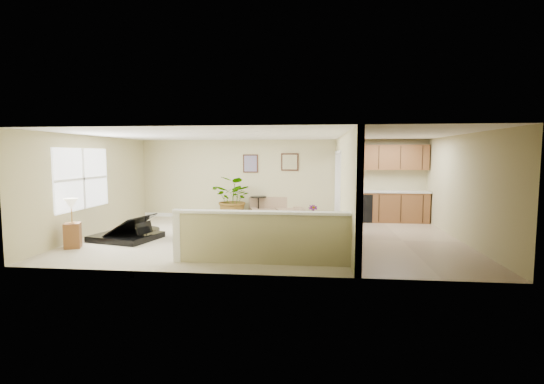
# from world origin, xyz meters

# --- Properties ---
(floor) EXTENTS (9.00, 9.00, 0.00)m
(floor) POSITION_xyz_m (0.00, 0.00, 0.00)
(floor) COLOR beige
(floor) RESTS_ON ground
(back_wall) EXTENTS (9.00, 0.04, 2.50)m
(back_wall) POSITION_xyz_m (0.00, 3.00, 1.25)
(back_wall) COLOR #BFB582
(back_wall) RESTS_ON floor
(front_wall) EXTENTS (9.00, 0.04, 2.50)m
(front_wall) POSITION_xyz_m (0.00, -3.00, 1.25)
(front_wall) COLOR #BFB582
(front_wall) RESTS_ON floor
(left_wall) EXTENTS (0.04, 6.00, 2.50)m
(left_wall) POSITION_xyz_m (-4.50, 0.00, 1.25)
(left_wall) COLOR #BFB582
(left_wall) RESTS_ON floor
(right_wall) EXTENTS (0.04, 6.00, 2.50)m
(right_wall) POSITION_xyz_m (4.50, 0.00, 1.25)
(right_wall) COLOR #BFB582
(right_wall) RESTS_ON floor
(ceiling) EXTENTS (9.00, 6.00, 0.04)m
(ceiling) POSITION_xyz_m (0.00, 0.00, 2.50)
(ceiling) COLOR white
(ceiling) RESTS_ON back_wall
(kitchen_vinyl) EXTENTS (2.70, 6.00, 0.01)m
(kitchen_vinyl) POSITION_xyz_m (3.15, 0.00, 0.00)
(kitchen_vinyl) COLOR tan
(kitchen_vinyl) RESTS_ON floor
(interior_partition) EXTENTS (0.18, 5.99, 2.50)m
(interior_partition) POSITION_xyz_m (1.80, 0.25, 1.22)
(interior_partition) COLOR #BFB582
(interior_partition) RESTS_ON floor
(pony_half_wall) EXTENTS (3.42, 0.22, 1.00)m
(pony_half_wall) POSITION_xyz_m (0.08, -2.30, 0.52)
(pony_half_wall) COLOR #BFB582
(pony_half_wall) RESTS_ON floor
(left_window) EXTENTS (0.05, 2.15, 1.45)m
(left_window) POSITION_xyz_m (-4.49, -0.50, 1.45)
(left_window) COLOR white
(left_window) RESTS_ON left_wall
(wall_art_left) EXTENTS (0.48, 0.04, 0.58)m
(wall_art_left) POSITION_xyz_m (-0.95, 2.97, 1.75)
(wall_art_left) COLOR #3D2116
(wall_art_left) RESTS_ON back_wall
(wall_mirror) EXTENTS (0.55, 0.04, 0.55)m
(wall_mirror) POSITION_xyz_m (0.30, 2.97, 1.80)
(wall_mirror) COLOR #3D2116
(wall_mirror) RESTS_ON back_wall
(kitchen_cabinets) EXTENTS (2.36, 0.65, 2.33)m
(kitchen_cabinets) POSITION_xyz_m (3.19, 2.73, 0.87)
(kitchen_cabinets) COLOR brown
(kitchen_cabinets) RESTS_ON floor
(piano) EXTENTS (1.84, 1.85, 1.31)m
(piano) POSITION_xyz_m (-3.43, -0.44, 0.55)
(piano) COLOR black
(piano) RESTS_ON floor
(piano_bench) EXTENTS (0.53, 0.74, 0.44)m
(piano_bench) POSITION_xyz_m (-1.97, -0.25, 0.22)
(piano_bench) COLOR black
(piano_bench) RESTS_ON floor
(loveseat) EXTENTS (1.85, 1.35, 0.91)m
(loveseat) POSITION_xyz_m (-0.10, 2.70, 0.34)
(loveseat) COLOR tan
(loveseat) RESTS_ON floor
(accent_table) EXTENTS (0.51, 0.51, 0.73)m
(accent_table) POSITION_xyz_m (-0.66, 2.65, 0.47)
(accent_table) COLOR black
(accent_table) RESTS_ON floor
(palm_plant) EXTENTS (1.55, 1.46, 1.38)m
(palm_plant) POSITION_xyz_m (-1.36, 2.31, 0.68)
(palm_plant) COLOR black
(palm_plant) RESTS_ON floor
(small_plant) EXTENTS (0.33, 0.33, 0.53)m
(small_plant) POSITION_xyz_m (1.03, 2.35, 0.22)
(small_plant) COLOR black
(small_plant) RESTS_ON floor
(lamp_stand) EXTENTS (0.42, 0.42, 1.09)m
(lamp_stand) POSITION_xyz_m (-4.15, -1.49, 0.46)
(lamp_stand) COLOR brown
(lamp_stand) RESTS_ON floor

